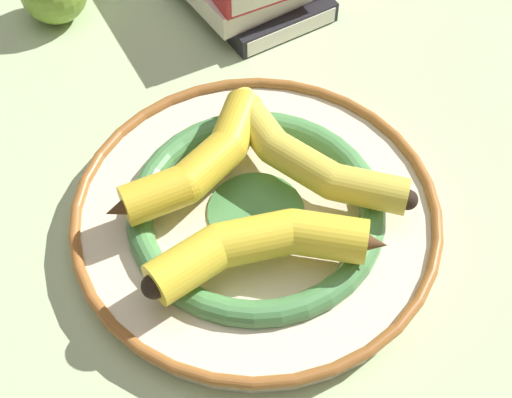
{
  "coord_description": "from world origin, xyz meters",
  "views": [
    {
      "loc": [
        0.36,
        0.01,
        0.54
      ],
      "look_at": [
        -0.01,
        0.01,
        0.04
      ],
      "focal_mm": 50.0,
      "sensor_mm": 36.0,
      "label": 1
    }
  ],
  "objects_px": {
    "banana_a": "(262,245)",
    "banana_c": "(304,156)",
    "banana_b": "(198,164)",
    "decorative_bowl": "(256,214)"
  },
  "relations": [
    {
      "from": "banana_a",
      "to": "banana_c",
      "type": "bearing_deg",
      "value": -125.16
    },
    {
      "from": "banana_a",
      "to": "banana_c",
      "type": "height_order",
      "value": "banana_a"
    },
    {
      "from": "banana_b",
      "to": "banana_c",
      "type": "relative_size",
      "value": 0.87
    },
    {
      "from": "banana_a",
      "to": "banana_c",
      "type": "distance_m",
      "value": 0.1
    },
    {
      "from": "banana_c",
      "to": "decorative_bowl",
      "type": "bearing_deg",
      "value": -100.41
    },
    {
      "from": "decorative_bowl",
      "to": "banana_b",
      "type": "height_order",
      "value": "banana_b"
    },
    {
      "from": "banana_a",
      "to": "banana_b",
      "type": "height_order",
      "value": "banana_a"
    },
    {
      "from": "banana_b",
      "to": "banana_c",
      "type": "height_order",
      "value": "banana_b"
    },
    {
      "from": "decorative_bowl",
      "to": "banana_c",
      "type": "relative_size",
      "value": 1.91
    },
    {
      "from": "decorative_bowl",
      "to": "banana_c",
      "type": "distance_m",
      "value": 0.07
    }
  ]
}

